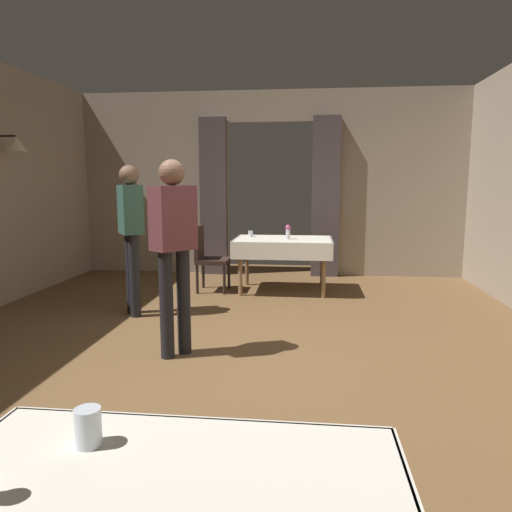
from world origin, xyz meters
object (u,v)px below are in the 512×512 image
glass_mid_b (251,234)px  person_diner_standing_aside (131,227)px  chair_mid_left (207,255)px  person_waiter_by_doorway (174,241)px  flower_vase_mid (288,231)px  dining_table_mid (283,245)px  glass_near_b (88,427)px

glass_mid_b → person_diner_standing_aside: 2.01m
glass_mid_b → chair_mid_left: bearing=-152.7°
person_waiter_by_doorway → person_diner_standing_aside: bearing=124.5°
chair_mid_left → flower_vase_mid: bearing=2.7°
glass_mid_b → dining_table_mid: bearing=-21.6°
glass_near_b → person_waiter_by_doorway: size_ratio=0.07×
glass_near_b → person_waiter_by_doorway: (-0.52, 2.73, 0.22)m
dining_table_mid → glass_near_b: 5.41m
dining_table_mid → person_diner_standing_aside: person_diner_standing_aside is taller
chair_mid_left → person_waiter_by_doorway: (0.26, -2.56, 0.51)m
flower_vase_mid → person_diner_standing_aside: 2.21m
flower_vase_mid → person_diner_standing_aside: bearing=-141.5°
glass_near_b → flower_vase_mid: 5.36m
chair_mid_left → flower_vase_mid: 1.18m
dining_table_mid → person_diner_standing_aside: size_ratio=0.79×
glass_near_b → dining_table_mid: bearing=87.0°
glass_near_b → person_waiter_by_doorway: person_waiter_by_doorway is taller
flower_vase_mid → person_waiter_by_doorway: person_waiter_by_doorway is taller
chair_mid_left → glass_near_b: (0.78, -5.29, 0.29)m
flower_vase_mid → person_diner_standing_aside: person_diner_standing_aside is taller
dining_table_mid → flower_vase_mid: 0.21m
chair_mid_left → flower_vase_mid: (1.13, 0.05, 0.34)m
person_waiter_by_doorway → glass_mid_b: bearing=83.6°
person_waiter_by_doorway → chair_mid_left: bearing=95.8°
chair_mid_left → person_diner_standing_aside: person_diner_standing_aside is taller
glass_near_b → chair_mid_left: bearing=98.4°
flower_vase_mid → glass_mid_b: (-0.55, 0.24, -0.06)m
glass_near_b → glass_mid_b: 5.60m
chair_mid_left → glass_mid_b: (0.58, 0.30, 0.28)m
glass_mid_b → person_diner_standing_aside: bearing=-126.0°
person_waiter_by_doorway → flower_vase_mid: bearing=71.6°
person_waiter_by_doorway → glass_near_b: bearing=-79.2°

